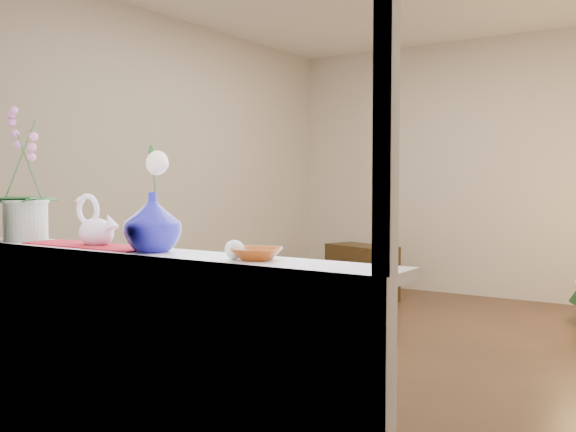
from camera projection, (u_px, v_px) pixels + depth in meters
name	position (u px, v px, depth m)	size (l,w,h in m)	color
ground	(392.00, 349.00, 4.63)	(5.00, 5.00, 0.00)	#382417
wall_back	(494.00, 168.00, 6.64)	(4.50, 0.10, 2.70)	beige
wall_front	(126.00, 143.00, 2.48)	(4.50, 0.10, 2.70)	beige
wall_left	(164.00, 166.00, 5.80)	(0.10, 5.00, 2.70)	beige
window_apron	(137.00, 373.00, 2.56)	(2.20, 0.08, 0.88)	white
windowsill	(152.00, 256.00, 2.61)	(2.20, 0.26, 0.04)	white
window_frame	(131.00, 53.00, 2.48)	(2.22, 0.06, 1.60)	white
runner	(90.00, 245.00, 2.82)	(0.70, 0.20, 0.01)	maroon
orchid_pot	(25.00, 173.00, 3.05)	(0.22, 0.22, 0.65)	beige
swan	(96.00, 221.00, 2.81)	(0.25, 0.12, 0.22)	silver
blue_vase	(153.00, 218.00, 2.58)	(0.26, 0.26, 0.28)	navy
lily	(152.00, 157.00, 2.56)	(0.15, 0.09, 0.21)	white
paperweight	(234.00, 250.00, 2.33)	(0.07, 0.07, 0.07)	silver
amber_dish	(257.00, 255.00, 2.31)	(0.15, 0.15, 0.04)	#944012
side_table	(362.00, 272.00, 6.61)	(0.74, 0.37, 0.55)	black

